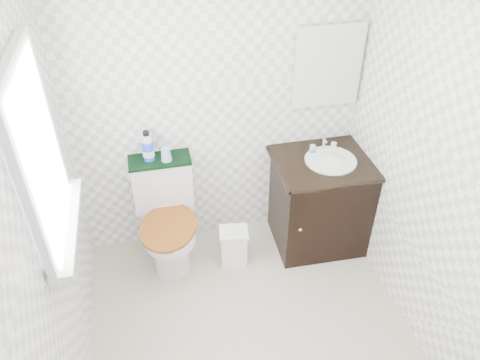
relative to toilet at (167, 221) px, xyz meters
name	(u,v)px	position (x,y,z in m)	size (l,w,h in m)	color
floor	(255,344)	(0.47, -0.96, -0.38)	(2.40, 2.40, 0.00)	#C0B39B
wall_back	(218,107)	(0.47, 0.24, 0.82)	(2.40, 2.40, 0.00)	white
wall_left	(43,242)	(-0.63, -0.96, 0.82)	(2.40, 2.40, 0.00)	white
wall_right	(444,183)	(1.57, -0.96, 0.82)	(2.40, 2.40, 0.00)	white
window	(37,154)	(-0.60, -0.71, 1.17)	(0.02, 0.70, 0.90)	white
mirror	(328,67)	(1.29, 0.21, 1.07)	(0.50, 0.02, 0.60)	silver
toilet	(167,221)	(0.00, 0.00, 0.00)	(0.51, 0.69, 0.86)	silver
vanity	(320,199)	(1.24, -0.06, 0.06)	(0.76, 0.66, 0.92)	black
trash_bin	(234,246)	(0.50, -0.16, -0.21)	(0.25, 0.21, 0.32)	white
towel	(159,160)	(0.00, 0.13, 0.50)	(0.46, 0.22, 0.02)	black
mouthwash_bottle	(148,147)	(-0.07, 0.14, 0.61)	(0.08, 0.08, 0.24)	blue
cup	(166,154)	(0.05, 0.10, 0.55)	(0.08, 0.08, 0.10)	#84A5D9
soap_bar	(313,152)	(1.17, 0.04, 0.45)	(0.07, 0.04, 0.02)	#166E69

